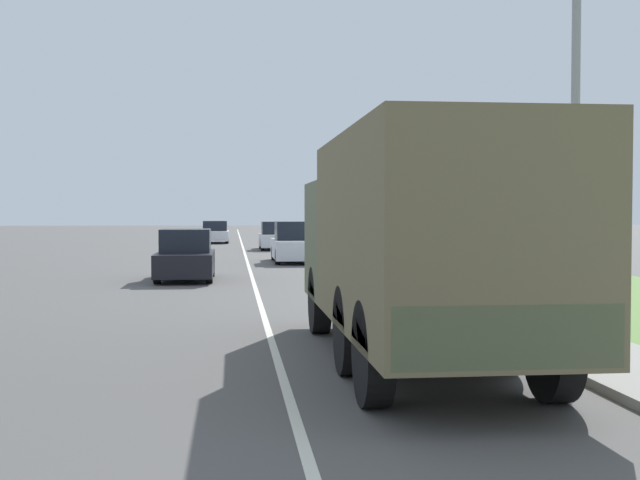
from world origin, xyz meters
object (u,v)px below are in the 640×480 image
at_px(car_second_ahead, 296,244).
at_px(car_third_ahead, 276,237).
at_px(lamp_post, 561,101).
at_px(car_nearest_ahead, 186,257).
at_px(military_truck, 415,239).
at_px(car_fourth_ahead, 215,233).

bearing_deg(car_second_ahead, car_third_ahead, 90.85).
distance_m(car_third_ahead, lamp_post, 33.19).
bearing_deg(car_second_ahead, car_nearest_ahead, -115.64).
relative_size(military_truck, car_second_ahead, 1.67).
height_order(car_nearest_ahead, car_third_ahead, car_nearest_ahead).
bearing_deg(car_second_ahead, military_truck, -90.35).
bearing_deg(military_truck, car_nearest_ahead, 105.52).
relative_size(military_truck, lamp_post, 1.29).
bearing_deg(car_fourth_ahead, lamp_post, -81.67).
xyz_separation_m(car_third_ahead, car_fourth_ahead, (-3.64, 10.14, -0.03)).
bearing_deg(car_third_ahead, car_nearest_ahead, -101.04).
bearing_deg(car_third_ahead, car_second_ahead, -89.15).
height_order(car_third_ahead, lamp_post, lamp_post).
height_order(military_truck, lamp_post, lamp_post).
distance_m(car_second_ahead, car_fourth_ahead, 22.00).
distance_m(military_truck, car_fourth_ahead, 44.55).
distance_m(car_third_ahead, car_fourth_ahead, 10.77).
bearing_deg(car_fourth_ahead, car_nearest_ahead, -90.52).
height_order(car_nearest_ahead, car_second_ahead, car_second_ahead).
relative_size(car_third_ahead, lamp_post, 0.69).
distance_m(car_second_ahead, car_third_ahead, 11.54).
bearing_deg(car_fourth_ahead, car_second_ahead, -80.03).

